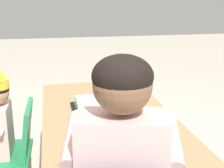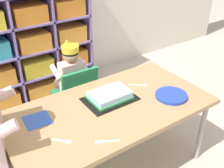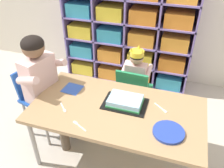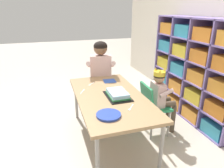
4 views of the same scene
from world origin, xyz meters
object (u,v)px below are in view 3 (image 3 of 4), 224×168
object	(u,v)px
child_with_crown	(137,74)
fork_by_napkin	(79,125)
classroom_chair_blue	(133,90)
classroom_chair_adult_side	(39,94)
activity_table	(117,112)
fork_near_cake_tray	(63,108)
adult_helper_seated	(44,80)
birthday_cake_on_tray	(125,102)
fork_near_child_seat	(161,108)
paper_plate_stack	(169,132)

from	to	relation	value
child_with_crown	fork_by_napkin	world-z (taller)	child_with_crown
classroom_chair_blue	child_with_crown	bearing A→B (deg)	-89.80
classroom_chair_blue	classroom_chair_adult_side	size ratio (longest dim) A/B	0.91
activity_table	classroom_chair_blue	world-z (taller)	classroom_chair_blue
fork_by_napkin	fork_near_cake_tray	size ratio (longest dim) A/B	1.36
child_with_crown	adult_helper_seated	distance (m)	0.92
child_with_crown	birthday_cake_on_tray	xyz separation A→B (m)	(0.03, -0.57, 0.07)
classroom_chair_adult_side	fork_near_child_seat	size ratio (longest dim) A/B	6.10
paper_plate_stack	fork_near_child_seat	xyz separation A→B (m)	(-0.09, 0.26, -0.01)
classroom_chair_adult_side	activity_table	bearing A→B (deg)	-83.56
classroom_chair_adult_side	paper_plate_stack	xyz separation A→B (m)	(1.24, -0.25, 0.13)
paper_plate_stack	fork_near_cake_tray	distance (m)	0.85
child_with_crown	classroom_chair_adult_side	size ratio (longest dim) A/B	1.17
classroom_chair_blue	classroom_chair_adult_side	distance (m)	0.93
classroom_chair_adult_side	adult_helper_seated	size ratio (longest dim) A/B	0.68
fork_by_napkin	birthday_cake_on_tray	bearing A→B (deg)	80.45
classroom_chair_blue	fork_by_napkin	bearing A→B (deg)	76.39
classroom_chair_adult_side	paper_plate_stack	size ratio (longest dim) A/B	3.18
activity_table	fork_by_napkin	size ratio (longest dim) A/B	10.44
child_with_crown	paper_plate_stack	size ratio (longest dim) A/B	3.73
activity_table	adult_helper_seated	xyz separation A→B (m)	(-0.70, 0.08, 0.13)
fork_near_child_seat	activity_table	bearing A→B (deg)	56.98
classroom_chair_adult_side	adult_helper_seated	xyz separation A→B (m)	(0.11, -0.03, 0.21)
fork_near_cake_tray	fork_by_napkin	bearing A→B (deg)	-169.30
fork_near_cake_tray	birthday_cake_on_tray	bearing A→B (deg)	-110.33
classroom_chair_adult_side	fork_near_child_seat	xyz separation A→B (m)	(1.16, 0.00, 0.12)
fork_by_napkin	activity_table	bearing A→B (deg)	79.77
child_with_crown	fork_by_napkin	size ratio (longest dim) A/B	6.34
birthday_cake_on_tray	paper_plate_stack	xyz separation A→B (m)	(0.38, -0.22, -0.02)
classroom_chair_blue	birthday_cake_on_tray	distance (m)	0.51
fork_near_cake_tray	fork_near_child_seat	bearing A→B (deg)	-116.48
fork_by_napkin	fork_near_child_seat	bearing A→B (deg)	62.00
fork_near_child_seat	classroom_chair_blue	bearing A→B (deg)	-13.13
activity_table	classroom_chair_blue	distance (m)	0.55
child_with_crown	birthday_cake_on_tray	distance (m)	0.58
fork_near_child_seat	child_with_crown	bearing A→B (deg)	-19.42
child_with_crown	adult_helper_seated	bearing A→B (deg)	40.29
fork_near_child_seat	fork_near_cake_tray	bearing A→B (deg)	56.90
birthday_cake_on_tray	fork_near_cake_tray	world-z (taller)	birthday_cake_on_tray
activity_table	classroom_chair_adult_side	world-z (taller)	classroom_chair_adult_side
adult_helper_seated	fork_near_child_seat	size ratio (longest dim) A/B	8.99
birthday_cake_on_tray	paper_plate_stack	size ratio (longest dim) A/B	1.58
adult_helper_seated	fork_by_napkin	xyz separation A→B (m)	(0.49, -0.35, -0.08)
paper_plate_stack	fork_near_child_seat	world-z (taller)	paper_plate_stack
classroom_chair_blue	fork_by_napkin	size ratio (longest dim) A/B	4.92
paper_plate_stack	child_with_crown	bearing A→B (deg)	117.56
classroom_chair_blue	child_with_crown	xyz separation A→B (m)	(0.00, 0.11, 0.13)
classroom_chair_blue	classroom_chair_adult_side	bearing A→B (deg)	29.54
classroom_chair_blue	birthday_cake_on_tray	bearing A→B (deg)	96.16
classroom_chair_adult_side	fork_by_napkin	size ratio (longest dim) A/B	5.41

